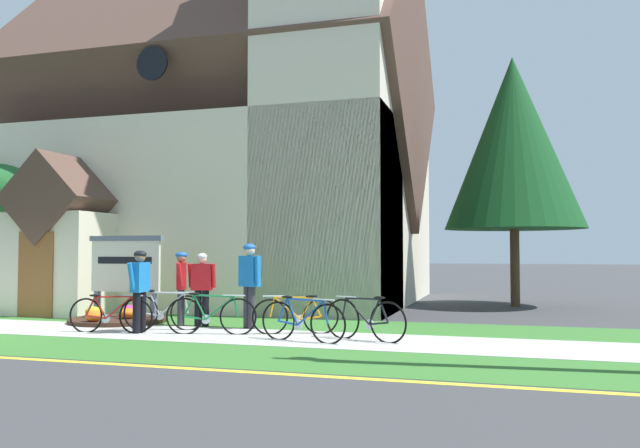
# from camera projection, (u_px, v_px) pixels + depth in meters

# --- Properties ---
(ground) EXTENTS (140.00, 140.00, 0.00)m
(ground) POSITION_uv_depth(u_px,v_px,m) (65.00, 315.00, 16.04)
(ground) COLOR #3D3D3F
(sidewalk_slab) EXTENTS (32.00, 2.12, 0.01)m
(sidewalk_slab) POSITION_uv_depth(u_px,v_px,m) (64.00, 329.00, 13.09)
(sidewalk_slab) COLOR #B7B5AD
(sidewalk_slab) RESTS_ON ground
(church_lawn) EXTENTS (24.00, 2.22, 0.01)m
(church_lawn) POSITION_uv_depth(u_px,v_px,m) (125.00, 318.00, 15.17)
(church_lawn) COLOR #38722D
(church_lawn) RESTS_ON ground
(church_building) EXTENTS (12.62, 11.54, 13.31)m
(church_building) POSITION_uv_depth(u_px,v_px,m) (238.00, 147.00, 20.61)
(church_building) COLOR beige
(church_building) RESTS_ON ground
(church_sign) EXTENTS (1.94, 0.18, 1.98)m
(church_sign) POSITION_uv_depth(u_px,v_px,m) (126.00, 266.00, 14.61)
(church_sign) COLOR slate
(church_sign) RESTS_ON ground
(flower_bed) EXTENTS (2.19, 2.19, 0.34)m
(flower_bed) POSITION_uv_depth(u_px,v_px,m) (117.00, 319.00, 14.31)
(flower_bed) COLOR #382319
(flower_bed) RESTS_ON ground
(bicycle_silver) EXTENTS (1.69, 0.40, 0.85)m
(bicycle_silver) POSITION_uv_depth(u_px,v_px,m) (164.00, 311.00, 12.90)
(bicycle_silver) COLOR black
(bicycle_silver) RESTS_ON ground
(bicycle_yellow) EXTENTS (1.72, 0.45, 0.83)m
(bicycle_yellow) POSITION_uv_depth(u_px,v_px,m) (302.00, 321.00, 11.25)
(bicycle_yellow) COLOR black
(bicycle_yellow) RESTS_ON ground
(bicycle_green) EXTENTS (1.64, 0.65, 0.83)m
(bicycle_green) POSITION_uv_depth(u_px,v_px,m) (365.00, 319.00, 11.37)
(bicycle_green) COLOR black
(bicycle_green) RESTS_ON ground
(bicycle_orange) EXTENTS (1.76, 0.40, 0.84)m
(bicycle_orange) POSITION_uv_depth(u_px,v_px,m) (211.00, 315.00, 12.20)
(bicycle_orange) COLOR black
(bicycle_orange) RESTS_ON ground
(bicycle_blue) EXTENTS (1.74, 0.29, 0.78)m
(bicycle_blue) POSITION_uv_depth(u_px,v_px,m) (110.00, 314.00, 12.45)
(bicycle_blue) COLOR black
(bicycle_blue) RESTS_ON ground
(bicycle_white) EXTENTS (1.59, 0.67, 0.78)m
(bicycle_white) POSITION_uv_depth(u_px,v_px,m) (296.00, 315.00, 12.27)
(bicycle_white) COLOR black
(bicycle_white) RESTS_ON ground
(cyclist_in_green_jersey) EXTENTS (0.58, 0.50, 1.78)m
(cyclist_in_green_jersey) POSITION_uv_depth(u_px,v_px,m) (249.00, 278.00, 13.15)
(cyclist_in_green_jersey) COLOR #2D2D33
(cyclist_in_green_jersey) RESTS_ON ground
(cyclist_in_yellow_jersey) EXTENTS (0.63, 0.29, 1.58)m
(cyclist_in_yellow_jersey) POSITION_uv_depth(u_px,v_px,m) (202.00, 284.00, 13.53)
(cyclist_in_yellow_jersey) COLOR black
(cyclist_in_yellow_jersey) RESTS_ON ground
(cyclist_in_red_jersey) EXTENTS (0.28, 0.72, 1.63)m
(cyclist_in_red_jersey) POSITION_uv_depth(u_px,v_px,m) (140.00, 285.00, 12.47)
(cyclist_in_red_jersey) COLOR black
(cyclist_in_red_jersey) RESTS_ON ground
(cyclist_in_orange_jersey) EXTENTS (0.40, 0.73, 1.61)m
(cyclist_in_orange_jersey) POSITION_uv_depth(u_px,v_px,m) (181.00, 283.00, 13.63)
(cyclist_in_orange_jersey) COLOR #2D2D33
(cyclist_in_orange_jersey) RESTS_ON ground
(roadside_conifer) EXTENTS (4.06, 4.06, 7.41)m
(roadside_conifer) POSITION_uv_depth(u_px,v_px,m) (513.00, 143.00, 18.58)
(roadside_conifer) COLOR #4C3823
(roadside_conifer) RESTS_ON ground
(yard_deciduous_tree) EXTENTS (4.97, 4.97, 4.47)m
(yard_deciduous_tree) POSITION_uv_depth(u_px,v_px,m) (30.00, 200.00, 19.49)
(yard_deciduous_tree) COLOR #3D2D1E
(yard_deciduous_tree) RESTS_ON ground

